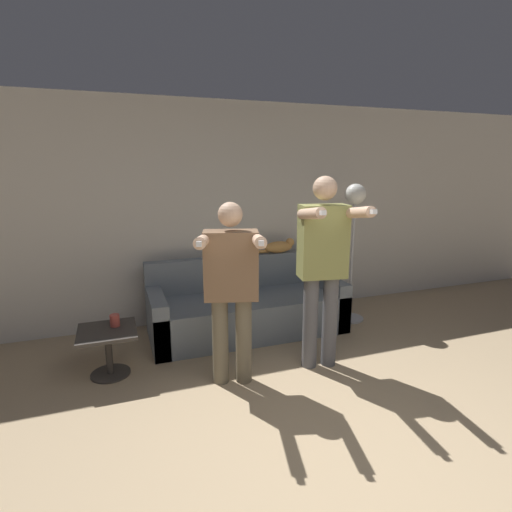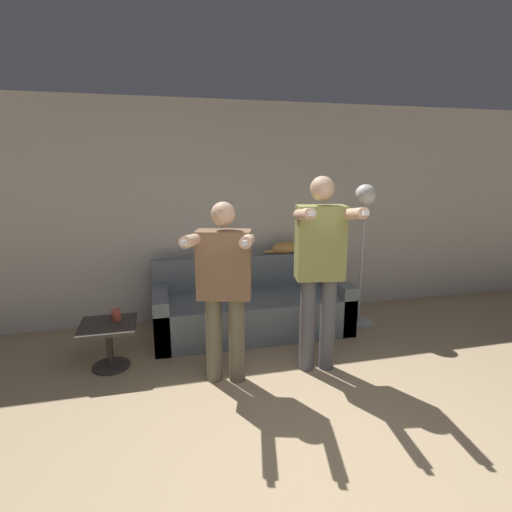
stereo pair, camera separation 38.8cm
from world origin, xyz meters
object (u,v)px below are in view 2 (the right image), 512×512
(floor_lamp, at_px, (364,219))
(cup, at_px, (116,315))
(person_left, at_px, (224,281))
(cat, at_px, (288,247))
(side_table, at_px, (109,336))
(couch, at_px, (251,308))
(person_right, at_px, (320,262))

(floor_lamp, relative_size, cup, 15.15)
(person_left, relative_size, cat, 3.18)
(side_table, bearing_deg, couch, 19.37)
(person_left, relative_size, floor_lamp, 0.95)
(couch, relative_size, cup, 19.83)
(couch, height_order, person_left, person_left)
(cat, relative_size, floor_lamp, 0.30)
(side_table, bearing_deg, person_right, -15.07)
(couch, relative_size, cat, 4.38)
(couch, bearing_deg, floor_lamp, -4.11)
(side_table, distance_m, cup, 0.20)
(person_left, height_order, cat, person_left)
(floor_lamp, bearing_deg, cup, -172.48)
(person_left, xyz_separation_m, cat, (1.01, 1.35, -0.02))
(floor_lamp, height_order, cup, floor_lamp)
(person_left, relative_size, person_right, 0.89)
(couch, bearing_deg, side_table, -160.63)
(floor_lamp, bearing_deg, side_table, -171.27)
(floor_lamp, xyz_separation_m, side_table, (-2.79, -0.43, -0.95))
(couch, bearing_deg, person_left, -114.89)
(couch, bearing_deg, cup, -162.24)
(couch, bearing_deg, cat, 31.12)
(person_right, height_order, cup, person_right)
(couch, height_order, side_table, couch)
(cat, bearing_deg, person_right, -96.58)
(person_left, bearing_deg, cat, 69.51)
(couch, distance_m, person_right, 1.33)
(person_right, height_order, cat, person_right)
(cat, relative_size, cup, 4.53)
(side_table, bearing_deg, person_left, -26.54)
(person_right, xyz_separation_m, floor_lamp, (0.92, 0.93, 0.23))
(person_left, relative_size, side_table, 3.15)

